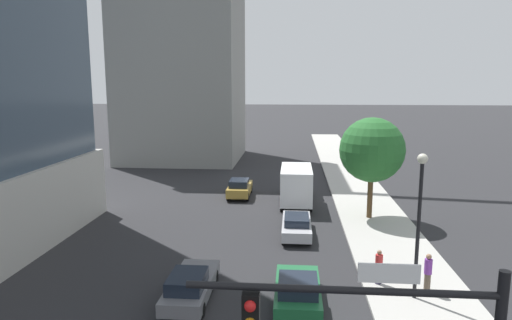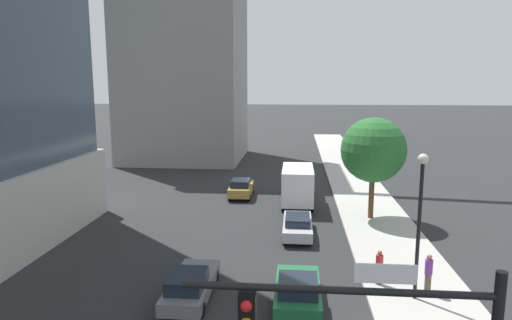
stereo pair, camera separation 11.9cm
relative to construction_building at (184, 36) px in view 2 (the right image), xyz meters
The scene contains 11 objects.
sidewalk 40.51m from the construction_building, 59.32° to the right, with size 4.75×120.00×0.15m, color #B2AFA8.
construction_building is the anchor object (origin of this frame).
street_lamp 42.37m from the construction_building, 62.58° to the right, with size 0.44×0.44×6.36m.
street_tree 32.45m from the construction_building, 52.26° to the right, with size 4.42×4.42×6.97m.
car_gold 25.31m from the construction_building, 64.16° to the right, with size 1.78×4.15×1.55m.
car_gray 40.80m from the construction_building, 76.17° to the right, with size 1.77×4.75×1.40m.
car_green 42.21m from the construction_building, 69.66° to the right, with size 1.92×4.33×1.42m.
car_silver 34.53m from the construction_building, 63.95° to the right, with size 1.77×4.72×1.36m.
box_truck 28.17m from the construction_building, 56.26° to the right, with size 2.34×7.25×3.06m.
pedestrian_purple_shirt 43.13m from the construction_building, 61.36° to the right, with size 0.34×0.34×1.80m.
pedestrian_red_shirt 41.67m from the construction_building, 63.41° to the right, with size 0.34×0.34×1.63m.
Camera 2 is at (2.41, -2.94, 9.38)m, focal length 31.75 mm.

